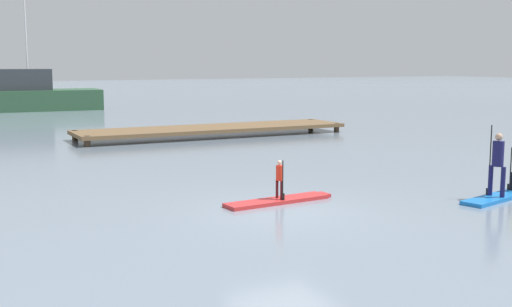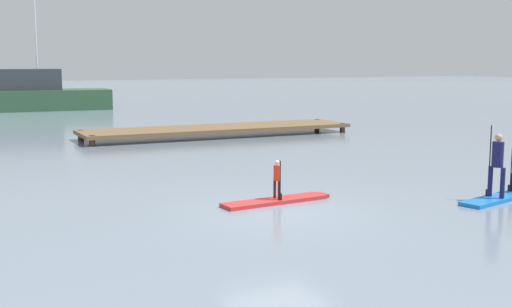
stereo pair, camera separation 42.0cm
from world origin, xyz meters
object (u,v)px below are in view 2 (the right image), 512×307
Objects in this scene: paddleboard_near at (277,201)px; paddleboard_far at (501,198)px; paddler_child_solo at (277,177)px; paddler_adult at (497,161)px; fishing_boat_white_large at (24,95)px.

paddleboard_far is at bearing -22.22° from paddleboard_near.
paddler_adult is at bearing -23.80° from paddler_child_solo.
paddler_child_solo is 6.18m from paddleboard_far.
paddleboard_near is 6.15m from paddleboard_far.
paddler_child_solo reaches higher than paddleboard_near.
paddleboard_near is at bearing 156.09° from paddler_adult.
fishing_boat_white_large is (-2.15, 37.89, 0.51)m from paddler_child_solo.
paddler_child_solo is 0.55× the size of paddler_adult.
fishing_boat_white_large is (-7.55, 40.27, 0.09)m from paddler_adult.
paddleboard_near and paddleboard_far have the same top height.
paddler_child_solo reaches higher than paddleboard_far.
paddleboard_near is 6.00m from paddler_adult.
paddleboard_far is 40.98m from fishing_boat_white_large.
fishing_boat_white_large reaches higher than paddleboard_near.
paddler_adult is at bearing -167.11° from paddleboard_far.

